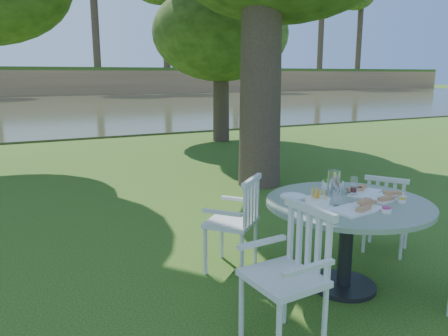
% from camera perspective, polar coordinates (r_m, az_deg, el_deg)
% --- Properties ---
extents(ground, '(140.00, 140.00, 0.00)m').
position_cam_1_polar(ground, '(4.77, 1.09, -10.49)').
color(ground, '#1D3E0D').
rests_on(ground, ground).
extents(table, '(1.38, 1.38, 0.79)m').
position_cam_1_polar(table, '(3.87, 15.81, -6.37)').
color(table, black).
rests_on(table, ground).
extents(chair_ne, '(0.56, 0.57, 0.83)m').
position_cam_1_polar(chair_ne, '(4.79, 20.40, -4.96)').
color(chair_ne, silver).
rests_on(chair_ne, ground).
extents(chair_nw, '(0.63, 0.63, 0.91)m').
position_cam_1_polar(chair_nw, '(4.10, 2.14, -6.34)').
color(chair_nw, silver).
rests_on(chair_nw, ground).
extents(chair_sw, '(0.49, 0.52, 0.97)m').
position_cam_1_polar(chair_sw, '(3.07, 9.20, -12.42)').
color(chair_sw, silver).
rests_on(chair_sw, ground).
extents(tableware, '(1.04, 0.90, 0.22)m').
position_cam_1_polar(tableware, '(3.86, 14.75, -3.36)').
color(tableware, white).
rests_on(tableware, table).
extents(river, '(100.00, 28.00, 0.12)m').
position_cam_1_polar(river, '(27.04, -22.24, 7.34)').
color(river, '#323620').
rests_on(river, ground).
extents(far_bank, '(100.00, 18.00, 15.20)m').
position_cam_1_polar(far_bank, '(45.40, -24.58, 17.92)').
color(far_bank, '#926A44').
rests_on(far_bank, ground).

